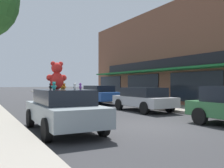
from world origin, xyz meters
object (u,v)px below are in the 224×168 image
Objects in this scene: teddy_bear_yellow at (62,85)px; plush_art_car at (63,109)px; teddy_bear_purple at (80,86)px; teddy_bear_teal at (54,86)px; teddy_bear_giant at (57,76)px; parked_car_far_center at (143,98)px; teddy_bear_orange at (64,86)px; teddy_bear_black at (51,86)px; parked_car_far_right at (99,94)px; teddy_bear_white at (75,86)px.

plush_art_car is at bearing 65.55° from teddy_bear_yellow.
teddy_bear_teal is at bearing -34.69° from teddy_bear_purple.
teddy_bear_giant is 0.88m from teddy_bear_purple.
teddy_bear_teal is 7.72m from parked_car_far_center.
teddy_bear_orange is at bearing -88.68° from teddy_bear_purple.
plush_art_car is 19.79× the size of teddy_bear_black.
teddy_bear_orange is at bearing -149.36° from parked_car_far_center.
teddy_bear_purple is 1.14m from teddy_bear_teal.
teddy_bear_purple is at bearing 159.70° from teddy_bear_giant.
teddy_bear_yellow is at bearing -131.61° from teddy_bear_teal.
teddy_bear_giant is at bearing 45.85° from teddy_bear_yellow.
teddy_bear_yellow is at bearing 76.59° from plush_art_car.
teddy_bear_teal reaches higher than teddy_bear_purple.
teddy_bear_black reaches higher than parked_car_far_right.
teddy_bear_black is at bearing -83.96° from teddy_bear_purple.
teddy_bear_black is 11.29m from parked_car_far_right.
teddy_bear_giant reaches higher than plush_art_car.
teddy_bear_teal reaches higher than plush_art_car.
plush_art_car reaches higher than parked_car_far_center.
teddy_bear_white is at bearing 172.71° from teddy_bear_teal.
teddy_bear_giant is 11.34m from parked_car_far_right.
teddy_bear_orange is 0.52m from teddy_bear_yellow.
teddy_bear_white is at bearing 123.89° from teddy_bear_giant.
teddy_bear_orange is 0.81× the size of teddy_bear_teal.
teddy_bear_giant is 4.29× the size of teddy_bear_white.
teddy_bear_giant is 4.25× the size of teddy_bear_purple.
teddy_bear_yellow reaches higher than teddy_bear_black.
teddy_bear_giant reaches higher than teddy_bear_teal.
teddy_bear_white is 7.08m from parked_car_far_center.
teddy_bear_teal is at bearing -134.81° from plush_art_car.
teddy_bear_teal is (-0.43, -0.42, 0.78)m from plush_art_car.
teddy_bear_yellow reaches higher than parked_car_far_center.
teddy_bear_black is (-0.18, 0.15, -0.36)m from teddy_bear_giant.
teddy_bear_orange is 0.95× the size of teddy_bear_white.
teddy_bear_teal is 12.12m from parked_car_far_right.
parked_car_far_right is at bearing -82.72° from teddy_bear_orange.
teddy_bear_giant is at bearing -126.59° from teddy_bear_teal.
teddy_bear_orange is at bearing 118.41° from teddy_bear_black.
teddy_bear_white reaches higher than parked_car_far_right.
plush_art_car is at bearing 80.87° from teddy_bear_black.
parked_car_far_right is at bearing -164.99° from teddy_bear_black.
teddy_bear_black is 1.03m from teddy_bear_purple.
teddy_bear_yellow is (0.52, 0.35, 0.06)m from teddy_bear_black.
plush_art_car is at bearing -147.67° from parked_car_far_center.
teddy_bear_giant is 4.48× the size of teddy_bear_black.
teddy_bear_yellow is 0.08× the size of parked_car_far_center.
teddy_bear_orange is 11.19m from parked_car_far_right.
teddy_bear_giant reaches higher than parked_car_far_center.
teddy_bear_white is (0.41, -0.67, -0.36)m from teddy_bear_giant.
teddy_bear_giant is 0.67m from teddy_bear_yellow.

